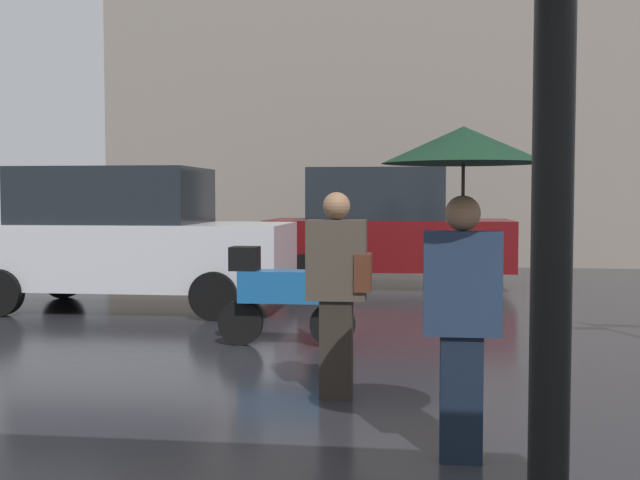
% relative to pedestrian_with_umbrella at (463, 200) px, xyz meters
% --- Properties ---
extents(pedestrian_with_umbrella, '(0.93, 0.93, 1.92)m').
position_rel_pedestrian_with_umbrella_xyz_m(pedestrian_with_umbrella, '(0.00, 0.00, 0.00)').
color(pedestrian_with_umbrella, black).
rests_on(pedestrian_with_umbrella, ground).
extents(pedestrian_with_bag, '(0.48, 0.24, 1.55)m').
position_rel_pedestrian_with_umbrella_xyz_m(pedestrian_with_bag, '(-0.84, 1.34, -0.62)').
color(pedestrian_with_bag, '#2A241E').
rests_on(pedestrian_with_bag, ground).
extents(parked_scooter, '(1.41, 0.32, 1.23)m').
position_rel_pedestrian_with_umbrella_xyz_m(parked_scooter, '(-1.62, 3.37, -0.95)').
color(parked_scooter, black).
rests_on(parked_scooter, ground).
extents(parked_car_left, '(4.07, 2.06, 1.99)m').
position_rel_pedestrian_with_umbrella_xyz_m(parked_car_left, '(-0.80, 9.01, -0.51)').
color(parked_car_left, '#590C0F').
rests_on(parked_car_left, ground).
extents(parked_car_right, '(4.30, 2.02, 1.91)m').
position_rel_pedestrian_with_umbrella_xyz_m(parked_car_right, '(-4.19, 5.86, -0.55)').
color(parked_car_right, silver).
rests_on(parked_car_right, ground).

